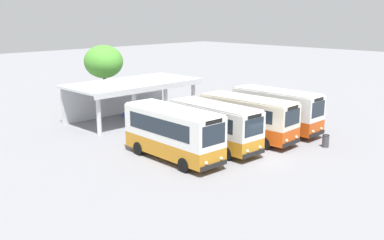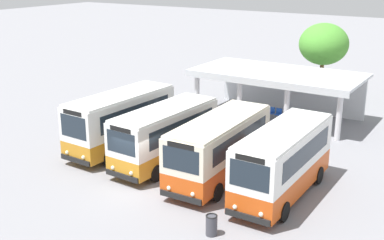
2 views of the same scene
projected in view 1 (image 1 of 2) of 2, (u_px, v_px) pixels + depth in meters
ground_plane at (255, 158)px, 29.23m from camera, size 180.00×180.00×0.00m
city_bus_nearest_orange at (173, 131)px, 28.49m from camera, size 2.64×7.58×3.42m
city_bus_second_in_row at (214, 125)px, 30.64m from camera, size 2.59×7.29×3.22m
city_bus_middle_cream at (248, 117)px, 32.95m from camera, size 2.61×7.72×3.24m
city_bus_fourth_amber at (276, 109)px, 35.26m from camera, size 2.33×7.47×3.38m
parked_car_flank at (297, 102)px, 43.51m from camera, size 1.86×4.20×1.62m
terminal_canopy at (129, 89)px, 39.80m from camera, size 11.75×5.88×3.40m
waiting_chair_end_by_column at (126, 116)px, 38.74m from camera, size 0.44×0.44×0.86m
waiting_chair_second_from_end at (131, 115)px, 39.12m from camera, size 0.44×0.44×0.86m
waiting_chair_middle_seat at (136, 114)px, 39.47m from camera, size 0.44×0.44×0.86m
waiting_chair_fourth_seat at (141, 113)px, 39.84m from camera, size 0.44×0.44×0.86m
roadside_tree_behind_canopy at (104, 62)px, 43.98m from camera, size 3.86×3.86×6.27m
litter_bin_apron at (326, 141)px, 31.50m from camera, size 0.49×0.49×0.90m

